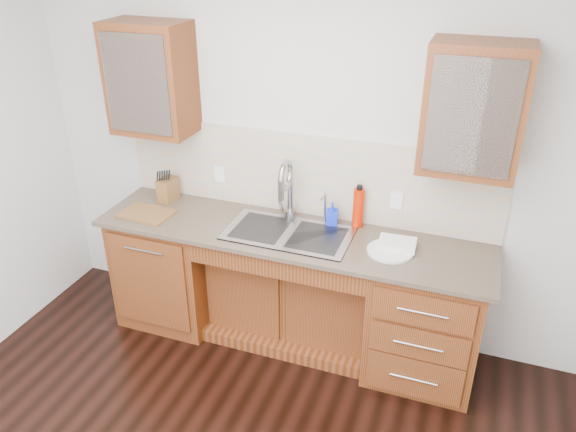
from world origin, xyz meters
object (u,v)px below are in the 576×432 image
(water_bottle, at_px, (358,208))
(soap_bottle, at_px, (332,214))
(knife_block, at_px, (168,190))
(cutting_board, at_px, (147,214))
(plate, at_px, (390,251))

(water_bottle, bearing_deg, soap_bottle, -164.74)
(knife_block, height_order, cutting_board, knife_block)
(soap_bottle, distance_m, knife_block, 1.26)
(water_bottle, height_order, knife_block, water_bottle)
(soap_bottle, distance_m, cutting_board, 1.32)
(soap_bottle, bearing_deg, plate, -38.84)
(water_bottle, xyz_separation_m, plate, (0.28, -0.27, -0.13))
(soap_bottle, bearing_deg, knife_block, 169.84)
(knife_block, bearing_deg, cutting_board, -93.83)
(plate, bearing_deg, knife_block, 173.99)
(plate, bearing_deg, cutting_board, -177.47)
(soap_bottle, height_order, cutting_board, soap_bottle)
(water_bottle, bearing_deg, knife_block, -176.36)
(soap_bottle, bearing_deg, cutting_board, -179.07)
(plate, height_order, cutting_board, same)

